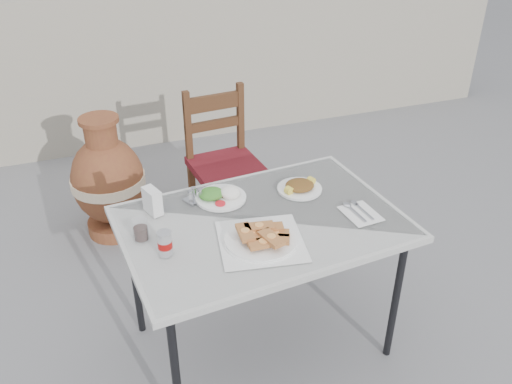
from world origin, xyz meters
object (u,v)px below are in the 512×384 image
object	(u,v)px
salad_chopped_plate	(300,187)
terracotta_urn	(108,181)
pide_plate	(261,235)
soda_can	(165,243)
chair	(224,162)
cafe_table	(262,230)
cola_glass	(141,230)
condiment_caddy	(195,196)
salad_rice_plate	(220,195)
napkin_holder	(152,201)

from	to	relation	value
salad_chopped_plate	terracotta_urn	world-z (taller)	terracotta_urn
pide_plate	soda_can	world-z (taller)	soda_can
pide_plate	chair	xyz separation A→B (m)	(0.19, 1.15, -0.28)
cafe_table	cola_glass	xyz separation A→B (m)	(-0.50, 0.04, 0.09)
condiment_caddy	chair	xyz separation A→B (m)	(0.36, 0.76, -0.27)
salad_rice_plate	napkin_holder	distance (m)	0.30
cola_glass	chair	world-z (taller)	chair
cafe_table	salad_rice_plate	bearing A→B (deg)	117.76
cafe_table	pide_plate	bearing A→B (deg)	-112.14
pide_plate	chair	bearing A→B (deg)	80.75
napkin_holder	condiment_caddy	size ratio (longest dim) A/B	1.02
cafe_table	pide_plate	size ratio (longest dim) A/B	3.21
condiment_caddy	terracotta_urn	world-z (taller)	same
salad_rice_plate	salad_chopped_plate	xyz separation A→B (m)	(0.37, -0.05, -0.00)
soda_can	cola_glass	size ratio (longest dim) A/B	1.14
cafe_table	salad_chopped_plate	world-z (taller)	salad_chopped_plate
cafe_table	terracotta_urn	world-z (taller)	terracotta_urn
condiment_caddy	chair	size ratio (longest dim) A/B	0.12
terracotta_urn	chair	bearing A→B (deg)	-15.79
salad_rice_plate	salad_chopped_plate	distance (m)	0.37
soda_can	condiment_caddy	xyz separation A→B (m)	(0.20, 0.34, -0.03)
chair	terracotta_urn	size ratio (longest dim) A/B	1.15
pide_plate	salad_chopped_plate	world-z (taller)	pide_plate
condiment_caddy	chair	distance (m)	0.88
pide_plate	cola_glass	bearing A→B (deg)	157.85
salad_rice_plate	salad_chopped_plate	size ratio (longest dim) A/B	1.11
salad_rice_plate	terracotta_urn	bearing A→B (deg)	113.66
cafe_table	pide_plate	xyz separation A→B (m)	(-0.06, -0.14, 0.08)
cafe_table	napkin_holder	world-z (taller)	napkin_holder
salad_chopped_plate	chair	world-z (taller)	chair
salad_chopped_plate	cola_glass	bearing A→B (deg)	-169.79
salad_chopped_plate	condiment_caddy	xyz separation A→B (m)	(-0.48, 0.07, 0.00)
salad_chopped_plate	terracotta_urn	bearing A→B (deg)	127.80
napkin_holder	terracotta_urn	world-z (taller)	napkin_holder
salad_chopped_plate	cola_glass	world-z (taller)	cola_glass
napkin_holder	terracotta_urn	xyz separation A→B (m)	(-0.13, 0.98, -0.41)
soda_can	cafe_table	bearing A→B (deg)	12.24
terracotta_urn	pide_plate	bearing A→B (deg)	-69.98
salad_rice_plate	chair	size ratio (longest dim) A/B	0.26
pide_plate	napkin_holder	xyz separation A→B (m)	(-0.36, 0.36, 0.03)
soda_can	chair	size ratio (longest dim) A/B	0.11
condiment_caddy	chair	world-z (taller)	chair
pide_plate	terracotta_urn	world-z (taller)	pide_plate
soda_can	napkin_holder	size ratio (longest dim) A/B	0.89
condiment_caddy	terracotta_urn	xyz separation A→B (m)	(-0.32, 0.95, -0.37)
terracotta_urn	cola_glass	bearing A→B (deg)	-87.79
salad_chopped_plate	terracotta_urn	size ratio (longest dim) A/B	0.27
pide_plate	soda_can	size ratio (longest dim) A/B	3.77
chair	napkin_holder	bearing A→B (deg)	-129.79
cafe_table	soda_can	distance (m)	0.45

